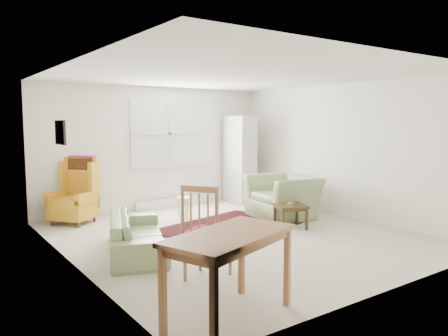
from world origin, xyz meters
TOP-DOWN VIEW (x-y plane):
  - room at (0.02, 0.21)m, footprint 5.04×5.54m
  - rug at (0.19, 0.52)m, footprint 2.79×2.13m
  - sofa at (-1.63, 0.05)m, footprint 1.31×1.94m
  - armchair at (1.58, 0.58)m, footprint 1.19×1.32m
  - wingback_chair at (-1.83, 2.32)m, footprint 0.99×0.98m
  - coffee_table at (1.07, -0.13)m, footprint 0.65×0.65m
  - stool at (-0.00, 1.59)m, footprint 0.37×0.37m
  - cabinet at (1.83, 2.28)m, footprint 0.42×0.78m
  - desk at (-1.80, -2.35)m, footprint 1.41×1.01m
  - desk_chair at (-1.37, -1.33)m, footprint 0.66×0.66m

SIDE VIEW (x-z plane):
  - rug at x=0.19m, z-range 0.00..0.02m
  - stool at x=0.00m, z-range 0.00..0.40m
  - coffee_table at x=1.07m, z-range 0.00..0.40m
  - sofa at x=-1.63m, z-range 0.00..0.73m
  - desk at x=-1.80m, z-range 0.00..0.81m
  - armchair at x=1.58m, z-range 0.00..0.94m
  - desk_chair at x=-1.37m, z-range 0.00..1.10m
  - wingback_chair at x=-1.83m, z-range 0.00..1.18m
  - cabinet at x=1.83m, z-range 0.00..1.92m
  - room at x=0.02m, z-range 0.00..2.51m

